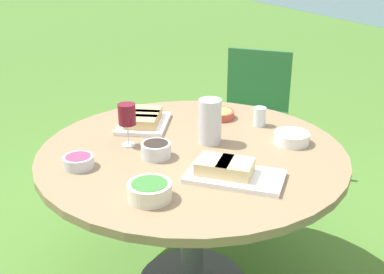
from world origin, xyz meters
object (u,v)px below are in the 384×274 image
(dining_table, at_px, (192,170))
(chair_near_right, at_px, (254,106))
(water_pitcher, at_px, (210,121))
(wine_glass, at_px, (127,116))

(dining_table, height_order, chair_near_right, chair_near_right)
(dining_table, bearing_deg, water_pitcher, 108.12)
(water_pitcher, xyz_separation_m, wine_glass, (-0.13, -0.34, 0.04))
(dining_table, bearing_deg, wine_glass, -125.69)
(chair_near_right, xyz_separation_m, wine_glass, (0.71, -1.14, 0.35))
(water_pitcher, bearing_deg, dining_table, -71.88)
(dining_table, xyz_separation_m, wine_glass, (-0.17, -0.23, 0.24))
(chair_near_right, bearing_deg, water_pitcher, -43.55)
(dining_table, bearing_deg, chair_near_right, 134.02)
(chair_near_right, distance_m, water_pitcher, 1.20)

